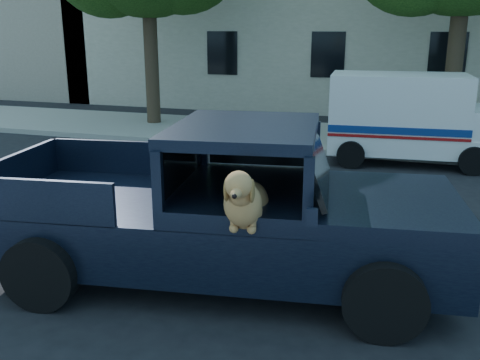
{
  "coord_description": "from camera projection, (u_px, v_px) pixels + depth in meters",
  "views": [
    {
      "loc": [
        4.03,
        -6.06,
        3.16
      ],
      "look_at": [
        2.22,
        -0.47,
        1.47
      ],
      "focal_mm": 40.0,
      "sensor_mm": 36.0,
      "label": 1
    }
  ],
  "objects": [
    {
      "name": "pickup_truck",
      "position": [
        216.0,
        229.0,
        6.79
      ],
      "size": [
        5.94,
        3.17,
        2.04
      ],
      "rotation": [
        0.0,
        0.0,
        0.14
      ],
      "color": "black",
      "rests_on": "ground"
    },
    {
      "name": "far_sidewalk",
      "position": [
        269.0,
        134.0,
        16.0
      ],
      "size": [
        60.0,
        4.0,
        0.15
      ],
      "primitive_type": "cube",
      "color": "gray",
      "rests_on": "ground"
    },
    {
      "name": "building_left",
      "position": [
        11.0,
        9.0,
        26.03
      ],
      "size": [
        12.0,
        6.0,
        8.0
      ],
      "primitive_type": "cube",
      "color": "tan",
      "rests_on": "ground"
    },
    {
      "name": "ground",
      "position": [
        102.0,
        257.0,
        7.6
      ],
      "size": [
        120.0,
        120.0,
        0.0
      ],
      "primitive_type": "plane",
      "color": "black",
      "rests_on": "ground"
    },
    {
      "name": "mail_truck",
      "position": [
        408.0,
        125.0,
        12.7
      ],
      "size": [
        3.97,
        2.23,
        2.1
      ],
      "rotation": [
        0.0,
        0.0,
        0.08
      ],
      "color": "silver",
      "rests_on": "ground"
    },
    {
      "name": "lane_stripes",
      "position": [
        292.0,
        200.0,
        10.12
      ],
      "size": [
        21.6,
        0.14,
        0.01
      ],
      "primitive_type": null,
      "color": "silver",
      "rests_on": "ground"
    }
  ]
}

